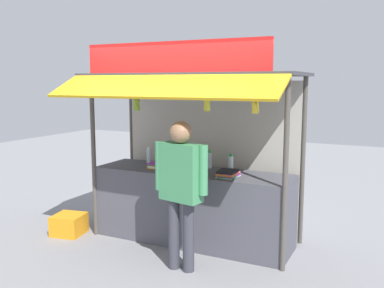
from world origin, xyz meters
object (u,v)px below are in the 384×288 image
Objects in this scene: banana_bunch_inner_left at (255,107)px; banana_bunch_leftmost at (137,104)px; banana_bunch_inner_right at (207,105)px; water_bottle_far_right at (149,156)px; magazine_stack_front_right at (158,165)px; magazine_stack_center at (190,173)px; water_bottle_right at (209,160)px; plastic_crate at (69,224)px; water_bottle_rear_center at (189,156)px; vendor_person at (181,182)px; water_bottle_mid_right at (231,164)px; magazine_stack_mid_left at (228,174)px.

banana_bunch_inner_left is 0.97× the size of banana_bunch_leftmost.
banana_bunch_inner_right and banana_bunch_inner_left have the same top height.
banana_bunch_inner_left is (1.71, -0.60, 0.76)m from water_bottle_far_right.
magazine_stack_center is at bearing -20.15° from magazine_stack_front_right.
water_bottle_right is at bearing 85.73° from magazine_stack_center.
plastic_crate is (-2.61, -0.06, -1.68)m from banana_bunch_inner_left.
water_bottle_rear_center is 1.14× the size of magazine_stack_front_right.
magazine_stack_front_right is 1.11m from vendor_person.
water_bottle_far_right is (-0.87, -0.12, 0.00)m from water_bottle_right.
water_bottle_right is at bearing 161.25° from water_bottle_mid_right.
vendor_person is (0.43, -1.07, -0.08)m from water_bottle_rear_center.
magazine_stack_center is at bearing 118.48° from vendor_person.
magazine_stack_mid_left is at bearing 14.46° from magazine_stack_center.
water_bottle_right is 0.14× the size of vendor_person.
plastic_crate is at bearing -178.59° from banana_bunch_inner_left.
water_bottle_rear_center is (-0.29, -0.02, 0.03)m from water_bottle_right.
water_bottle_rear_center is at bearing -176.88° from water_bottle_right.
magazine_stack_front_right is (-0.34, -0.27, -0.10)m from water_bottle_rear_center.
water_bottle_right is at bearing 137.55° from magazine_stack_mid_left.
water_bottle_right is 0.51m from magazine_stack_center.
water_bottle_far_right is 1.97m from banana_bunch_inner_left.
banana_bunch_inner_right is at bearing -111.92° from magazine_stack_mid_left.
plastic_crate is at bearing -177.66° from vendor_person.
banana_bunch_inner_right is at bearing -25.47° from magazine_stack_front_right.
magazine_stack_front_right is (0.24, -0.17, -0.07)m from water_bottle_far_right.
plastic_crate is (-1.11, -0.06, -1.68)m from banana_bunch_leftmost.
magazine_stack_center is at bearing -62.27° from water_bottle_rear_center.
water_bottle_rear_center is at bearing 152.69° from magazine_stack_mid_left.
water_bottle_mid_right is at bearing 17.45° from plastic_crate.
water_bottle_rear_center reaches higher than plastic_crate.
banana_bunch_leftmost reaches higher than vendor_person.
water_bottle_right is 1.00× the size of water_bottle_far_right.
magazine_stack_center is at bearing 19.51° from banana_bunch_leftmost.
magazine_stack_front_right reaches higher than plastic_crate.
banana_bunch_inner_left is 3.10m from plastic_crate.
magazine_stack_center is 0.77× the size of plastic_crate.
banana_bunch_leftmost is (-1.07, -0.34, 0.83)m from magazine_stack_mid_left.
vendor_person is at bearing -110.77° from banana_bunch_inner_right.
water_bottle_rear_center is 0.98× the size of banana_bunch_inner_right.
plastic_crate is (-2.18, -0.40, -0.85)m from magazine_stack_mid_left.
water_bottle_mid_right is 0.74× the size of banana_bunch_inner_left.
banana_bunch_inner_left is (0.56, -0.00, -0.01)m from banana_bunch_inner_right.
water_bottle_rear_center is at bearing 170.92° from water_bottle_mid_right.
magazine_stack_front_right reaches higher than magazine_stack_center.
plastic_crate is (-1.72, -0.28, -0.84)m from magazine_stack_center.
water_bottle_far_right is at bearing 168.25° from magazine_stack_mid_left.
water_bottle_far_right is 0.77× the size of banana_bunch_inner_right.
water_bottle_right and water_bottle_far_right have the same top height.
magazine_stack_center is 1.94m from plastic_crate.
water_bottle_mid_right is 0.99m from vendor_person.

